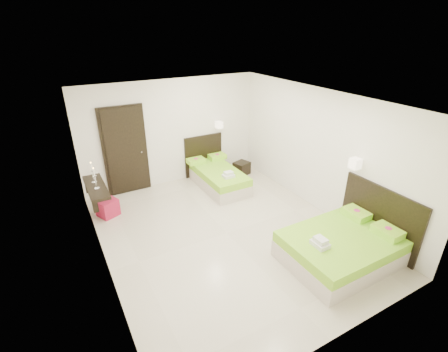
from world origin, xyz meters
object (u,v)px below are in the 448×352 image
bed_double (344,245)px  ottoman (107,207)px  nightstand (242,168)px  bed_single (217,175)px

bed_double → ottoman: (-3.29, 3.46, -0.09)m
nightstand → bed_single: bearing=179.8°
bed_double → nightstand: 3.88m
bed_double → nightstand: (0.33, 3.86, -0.11)m
bed_single → nightstand: 0.95m
bed_single → ottoman: bearing=-177.3°
bed_double → bed_single: bearing=99.0°
bed_single → ottoman: size_ratio=4.73×
nightstand → bed_double: bearing=-111.9°
bed_double → ottoman: bed_double is taller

